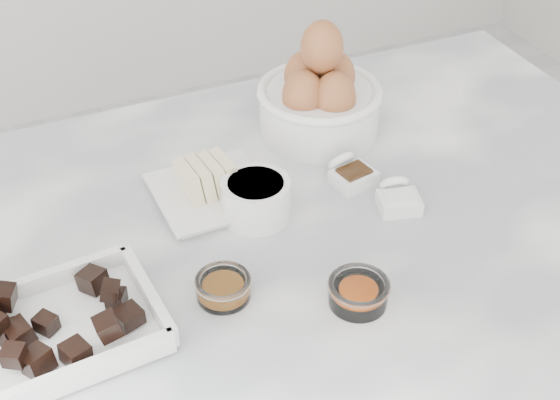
{
  "coord_description": "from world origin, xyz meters",
  "views": [
    {
      "loc": [
        -0.29,
        -0.69,
        1.59
      ],
      "look_at": [
        0.02,
        0.03,
        0.98
      ],
      "focal_mm": 50.0,
      "sensor_mm": 36.0,
      "label": 1
    }
  ],
  "objects_px": {
    "salt_spoon": "(398,198)",
    "sugar_ramekin": "(256,198)",
    "honey_bowl": "(223,287)",
    "zest_bowl": "(358,291)",
    "vanilla_spoon": "(351,173)",
    "chocolate_dish": "(60,324)",
    "butter_plate": "(209,186)",
    "egg_bowl": "(319,97)"
  },
  "relations": [
    {
      "from": "zest_bowl",
      "to": "salt_spoon",
      "type": "bearing_deg",
      "value": 45.94
    },
    {
      "from": "chocolate_dish",
      "to": "vanilla_spoon",
      "type": "height_order",
      "value": "chocolate_dish"
    },
    {
      "from": "vanilla_spoon",
      "to": "sugar_ramekin",
      "type": "bearing_deg",
      "value": -173.48
    },
    {
      "from": "egg_bowl",
      "to": "vanilla_spoon",
      "type": "xyz_separation_m",
      "value": [
        -0.02,
        -0.14,
        -0.04
      ]
    },
    {
      "from": "honey_bowl",
      "to": "vanilla_spoon",
      "type": "relative_size",
      "value": 0.87
    },
    {
      "from": "sugar_ramekin",
      "to": "salt_spoon",
      "type": "bearing_deg",
      "value": -17.44
    },
    {
      "from": "chocolate_dish",
      "to": "salt_spoon",
      "type": "distance_m",
      "value": 0.46
    },
    {
      "from": "chocolate_dish",
      "to": "sugar_ramekin",
      "type": "height_order",
      "value": "chocolate_dish"
    },
    {
      "from": "chocolate_dish",
      "to": "vanilla_spoon",
      "type": "xyz_separation_m",
      "value": [
        0.43,
        0.13,
        -0.01
      ]
    },
    {
      "from": "zest_bowl",
      "to": "salt_spoon",
      "type": "height_order",
      "value": "salt_spoon"
    },
    {
      "from": "sugar_ramekin",
      "to": "chocolate_dish",
      "type": "bearing_deg",
      "value": -157.51
    },
    {
      "from": "butter_plate",
      "to": "honey_bowl",
      "type": "relative_size",
      "value": 2.29
    },
    {
      "from": "egg_bowl",
      "to": "honey_bowl",
      "type": "relative_size",
      "value": 2.83
    },
    {
      "from": "egg_bowl",
      "to": "chocolate_dish",
      "type": "bearing_deg",
      "value": -148.86
    },
    {
      "from": "chocolate_dish",
      "to": "salt_spoon",
      "type": "height_order",
      "value": "chocolate_dish"
    },
    {
      "from": "zest_bowl",
      "to": "honey_bowl",
      "type": "bearing_deg",
      "value": 153.02
    },
    {
      "from": "chocolate_dish",
      "to": "egg_bowl",
      "type": "distance_m",
      "value": 0.52
    },
    {
      "from": "sugar_ramekin",
      "to": "zest_bowl",
      "type": "xyz_separation_m",
      "value": [
        0.05,
        -0.2,
        -0.01
      ]
    },
    {
      "from": "zest_bowl",
      "to": "salt_spoon",
      "type": "xyz_separation_m",
      "value": [
        0.13,
        0.14,
        -0.0
      ]
    },
    {
      "from": "egg_bowl",
      "to": "butter_plate",
      "type": "bearing_deg",
      "value": -155.93
    },
    {
      "from": "honey_bowl",
      "to": "vanilla_spoon",
      "type": "height_order",
      "value": "vanilla_spoon"
    },
    {
      "from": "sugar_ramekin",
      "to": "vanilla_spoon",
      "type": "height_order",
      "value": "sugar_ramekin"
    },
    {
      "from": "egg_bowl",
      "to": "honey_bowl",
      "type": "bearing_deg",
      "value": -132.88
    },
    {
      "from": "honey_bowl",
      "to": "egg_bowl",
      "type": "bearing_deg",
      "value": 47.12
    },
    {
      "from": "honey_bowl",
      "to": "salt_spoon",
      "type": "distance_m",
      "value": 0.28
    },
    {
      "from": "butter_plate",
      "to": "zest_bowl",
      "type": "distance_m",
      "value": 0.27
    },
    {
      "from": "chocolate_dish",
      "to": "zest_bowl",
      "type": "relative_size",
      "value": 3.14
    },
    {
      "from": "egg_bowl",
      "to": "salt_spoon",
      "type": "distance_m",
      "value": 0.22
    },
    {
      "from": "egg_bowl",
      "to": "zest_bowl",
      "type": "relative_size",
      "value": 2.59
    },
    {
      "from": "zest_bowl",
      "to": "vanilla_spoon",
      "type": "distance_m",
      "value": 0.24
    },
    {
      "from": "egg_bowl",
      "to": "salt_spoon",
      "type": "bearing_deg",
      "value": -85.43
    },
    {
      "from": "butter_plate",
      "to": "zest_bowl",
      "type": "relative_size",
      "value": 2.09
    },
    {
      "from": "chocolate_dish",
      "to": "butter_plate",
      "type": "xyz_separation_m",
      "value": [
        0.23,
        0.17,
        -0.0
      ]
    },
    {
      "from": "butter_plate",
      "to": "sugar_ramekin",
      "type": "distance_m",
      "value": 0.07
    },
    {
      "from": "butter_plate",
      "to": "honey_bowl",
      "type": "xyz_separation_m",
      "value": [
        -0.05,
        -0.18,
        -0.01
      ]
    },
    {
      "from": "butter_plate",
      "to": "honey_bowl",
      "type": "height_order",
      "value": "butter_plate"
    },
    {
      "from": "vanilla_spoon",
      "to": "chocolate_dish",
      "type": "bearing_deg",
      "value": -162.81
    },
    {
      "from": "salt_spoon",
      "to": "sugar_ramekin",
      "type": "bearing_deg",
      "value": 162.56
    },
    {
      "from": "butter_plate",
      "to": "salt_spoon",
      "type": "distance_m",
      "value": 0.25
    },
    {
      "from": "honey_bowl",
      "to": "zest_bowl",
      "type": "relative_size",
      "value": 0.92
    },
    {
      "from": "butter_plate",
      "to": "salt_spoon",
      "type": "xyz_separation_m",
      "value": [
        0.23,
        -0.12,
        -0.01
      ]
    },
    {
      "from": "chocolate_dish",
      "to": "honey_bowl",
      "type": "bearing_deg",
      "value": -2.91
    }
  ]
}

